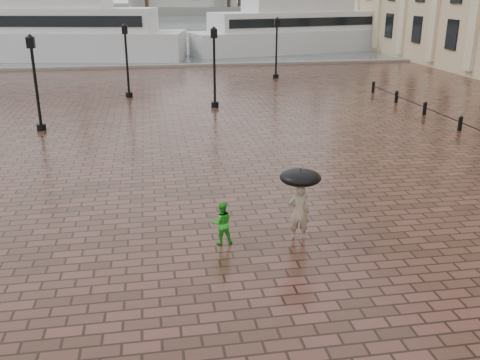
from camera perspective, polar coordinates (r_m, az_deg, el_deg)
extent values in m
plane|color=#382319|center=(17.77, -6.66, -1.74)|extent=(300.00, 300.00, 0.00)
plane|color=#4E575F|center=(108.75, -9.66, 15.94)|extent=(240.00, 240.00, 0.00)
cube|color=slate|center=(48.98, -8.93, 11.82)|extent=(80.00, 0.60, 0.30)
cube|color=#4C4C47|center=(176.64, -9.91, 17.56)|extent=(300.00, 60.00, 2.00)
cylinder|color=#2D2119|center=(156.10, -18.62, 17.74)|extent=(1.00, 1.00, 8.00)
cylinder|color=#2D2119|center=(154.57, -9.93, 18.42)|extent=(1.00, 1.00, 8.00)
cylinder|color=black|center=(28.04, 22.42, 5.49)|extent=(0.20, 0.20, 0.60)
sphere|color=black|center=(27.97, 22.51, 6.12)|extent=(0.22, 0.22, 0.22)
cylinder|color=black|center=(30.98, 19.10, 7.12)|extent=(0.20, 0.20, 0.60)
sphere|color=black|center=(30.92, 19.16, 7.70)|extent=(0.22, 0.22, 0.22)
cylinder|color=black|center=(34.03, 16.34, 8.44)|extent=(0.20, 0.20, 0.60)
sphere|color=black|center=(33.97, 16.39, 8.97)|extent=(0.22, 0.22, 0.22)
cylinder|color=black|center=(37.16, 14.02, 9.53)|extent=(0.20, 0.20, 0.60)
sphere|color=black|center=(37.10, 14.07, 10.02)|extent=(0.22, 0.22, 0.22)
cylinder|color=black|center=(27.79, -20.43, 5.30)|extent=(0.44, 0.44, 0.30)
cylinder|color=black|center=(27.43, -20.89, 9.04)|extent=(0.14, 0.14, 4.00)
cube|color=black|center=(27.17, -21.44, 13.49)|extent=(0.35, 0.35, 0.50)
sphere|color=beige|center=(27.17, -21.44, 13.49)|extent=(0.28, 0.28, 0.28)
cylinder|color=black|center=(31.41, -2.69, 8.05)|extent=(0.44, 0.44, 0.30)
cylinder|color=black|center=(31.10, -2.74, 11.39)|extent=(0.14, 0.14, 4.00)
cube|color=black|center=(30.87, -2.81, 15.34)|extent=(0.35, 0.35, 0.50)
sphere|color=beige|center=(30.87, -2.81, 15.34)|extent=(0.28, 0.28, 0.28)
cylinder|color=black|center=(42.18, 3.84, 10.99)|extent=(0.44, 0.44, 0.30)
cylinder|color=black|center=(41.94, 3.90, 13.49)|extent=(0.14, 0.14, 4.00)
cube|color=black|center=(41.77, 3.97, 16.43)|extent=(0.35, 0.35, 0.50)
sphere|color=beige|center=(41.77, 3.97, 16.43)|extent=(0.28, 0.28, 0.28)
cylinder|color=black|center=(35.14, -11.73, 8.90)|extent=(0.44, 0.44, 0.30)
cylinder|color=black|center=(34.86, -11.95, 11.89)|extent=(0.14, 0.14, 4.00)
cube|color=black|center=(34.65, -12.20, 15.41)|extent=(0.35, 0.35, 0.50)
sphere|color=beige|center=(34.65, -12.20, 15.41)|extent=(0.28, 0.28, 0.28)
imported|color=gray|center=(14.52, 6.32, -3.40)|extent=(0.65, 0.52, 1.56)
imported|color=green|center=(14.23, -1.97, -4.60)|extent=(0.60, 0.49, 1.19)
cube|color=silver|center=(57.52, -20.19, 13.34)|extent=(28.15, 11.61, 2.63)
cube|color=silver|center=(57.35, -20.48, 15.73)|extent=(22.61, 9.72, 2.19)
cube|color=black|center=(54.65, -21.58, 15.46)|extent=(20.48, 4.01, 0.99)
cube|color=black|center=(60.07, -19.47, 15.96)|extent=(20.48, 4.01, 0.99)
cube|color=silver|center=(61.09, 6.09, 14.54)|extent=(24.78, 11.57, 2.31)
cube|color=silver|center=(60.94, 6.16, 16.52)|extent=(19.92, 9.63, 1.93)
cube|color=silver|center=(60.88, 6.22, 18.15)|extent=(12.30, 7.16, 1.54)
cube|color=black|center=(58.75, 7.45, 16.36)|extent=(17.77, 4.64, 0.87)
cube|color=black|center=(63.17, 4.96, 16.67)|extent=(17.77, 4.64, 0.87)
cylinder|color=black|center=(14.32, 6.40, -1.38)|extent=(0.02, 0.02, 0.95)
ellipsoid|color=black|center=(14.17, 6.46, 0.27)|extent=(1.10, 1.10, 0.39)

